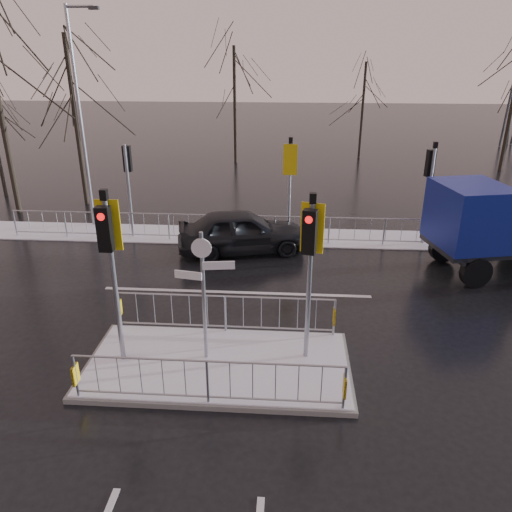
# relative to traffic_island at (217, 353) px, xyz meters

# --- Properties ---
(ground) EXTENTS (120.00, 120.00, 0.00)m
(ground) POSITION_rel_traffic_island_xyz_m (0.01, -0.01, -0.39)
(ground) COLOR black
(ground) RESTS_ON ground
(snow_verge) EXTENTS (30.00, 2.00, 0.04)m
(snow_verge) POSITION_rel_traffic_island_xyz_m (0.01, 8.59, -0.37)
(snow_verge) COLOR white
(snow_verge) RESTS_ON ground
(lane_markings) EXTENTS (8.00, 11.38, 0.01)m
(lane_markings) POSITION_rel_traffic_island_xyz_m (0.01, -0.34, -0.39)
(lane_markings) COLOR silver
(lane_markings) RESTS_ON ground
(traffic_island) EXTENTS (6.00, 3.04, 4.15)m
(traffic_island) POSITION_rel_traffic_island_xyz_m (0.00, 0.00, 0.00)
(traffic_island) COLOR slate
(traffic_island) RESTS_ON ground
(far_kerb_fixtures) EXTENTS (18.00, 0.65, 3.83)m
(far_kerb_fixtures) POSITION_rel_traffic_island_xyz_m (0.31, 8.08, 0.63)
(far_kerb_fixtures) COLOR #8E939B
(far_kerb_fixtures) RESTS_ON ground
(car_far_lane) EXTENTS (4.82, 2.81, 1.54)m
(car_far_lane) POSITION_rel_traffic_island_xyz_m (-0.12, 7.04, 0.38)
(car_far_lane) COLOR black
(car_far_lane) RESTS_ON ground
(flatbed_truck) EXTENTS (6.69, 3.62, 2.94)m
(flatbed_truck) POSITION_rel_traffic_island_xyz_m (7.99, 5.91, 1.17)
(flatbed_truck) COLOR black
(flatbed_truck) RESTS_ON ground
(tree_near_b) EXTENTS (4.00, 4.00, 7.55)m
(tree_near_b) POSITION_rel_traffic_island_xyz_m (-7.99, 12.49, 4.76)
(tree_near_b) COLOR black
(tree_near_b) RESTS_ON ground
(tree_far_a) EXTENTS (3.75, 3.75, 7.08)m
(tree_far_a) POSITION_rel_traffic_island_xyz_m (-1.99, 21.99, 4.43)
(tree_far_a) COLOR black
(tree_far_a) RESTS_ON ground
(tree_far_b) EXTENTS (3.25, 3.25, 6.14)m
(tree_far_b) POSITION_rel_traffic_island_xyz_m (6.01, 23.99, 3.79)
(tree_far_b) COLOR black
(tree_far_b) RESTS_ON ground
(street_lamp_left) EXTENTS (1.25, 0.18, 8.20)m
(street_lamp_left) POSITION_rel_traffic_island_xyz_m (-6.42, 9.49, 4.10)
(street_lamp_left) COLOR #8E939B
(street_lamp_left) RESTS_ON ground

